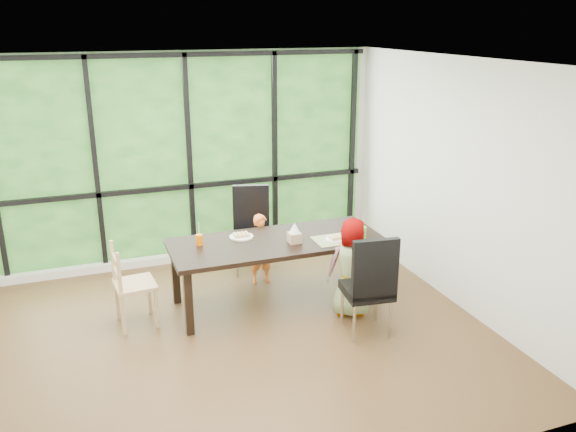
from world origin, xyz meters
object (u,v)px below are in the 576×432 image
Objects in this scene: child_toddler at (261,249)px; child_older at (354,267)px; chair_window_leather at (252,231)px; orange_cup at (199,240)px; chair_end_beech at (135,284)px; dining_table at (277,271)px; green_cup at (363,232)px; plate_near at (336,239)px; plate_far at (241,237)px; chair_interior_leather at (367,283)px; tissue_box at (295,238)px.

child_older is (0.69, -1.11, 0.11)m from child_toddler.
chair_window_leather is 1.17m from orange_cup.
chair_window_leather is at bearing 44.06° from orange_cup.
dining_table is at bearing -95.90° from chair_end_beech.
chair_window_leather is 1.79m from chair_end_beech.
plate_near is at bearing 170.57° from green_cup.
plate_far reaches higher than plate_near.
dining_table is 2.59× the size of chair_end_beech.
green_cup is at bearing -109.20° from child_older.
orange_cup is at bearing -3.04° from child_older.
plate_near is at bearing -81.20° from chair_interior_leather.
chair_window_leather is at bearing 90.27° from dining_table.
chair_end_beech is at bearing 173.20° from green_cup.
orange_cup is at bearing -146.64° from child_toddler.
child_toddler is 3.81× the size of plate_near.
plate_near is 1.72× the size of green_cup.
tissue_box is (-0.76, 0.13, -0.01)m from green_cup.
plate_near is at bearing -24.09° from plate_far.
tissue_box is at bearing -16.24° from child_older.
green_cup is at bearing -13.20° from orange_cup.
orange_cup is (-1.51, 0.68, 0.27)m from child_older.
chair_interior_leather is at bearing -59.62° from tissue_box.
dining_table is 2.16× the size of chair_interior_leather.
plate_far is 2.26× the size of orange_cup.
dining_table is 8.78× the size of plate_far.
green_cup reaches higher than plate_far.
chair_window_leather is 4.76× the size of plate_near.
child_older reaches higher than plate_near.
child_older is at bearing -52.11° from child_toddler.
chair_interior_leather reaches higher than child_toddler.
chair_window_leather is (-0.00, 0.94, 0.17)m from dining_table.
plate_far is at bearing 145.34° from tissue_box.
plate_far is (-0.33, -0.72, 0.22)m from chair_window_leather.
chair_interior_leather is at bearing -61.17° from child_toddler.
child_older reaches higher than dining_table.
child_older reaches higher than chair_interior_leather.
plate_near is (-0.02, 0.73, 0.22)m from chair_interior_leather.
chair_end_beech is 2.30m from child_older.
plate_far is at bearing -86.09° from chair_end_beech.
chair_window_leather reaches higher than plate_far.
child_older is at bearing -49.34° from chair_window_leather.
dining_table is 10.28× the size of plate_near.
chair_interior_leather is 4.07× the size of plate_far.
child_toddler is at bearing -60.03° from chair_interior_leather.
child_toddler is at bearing 27.37° from orange_cup.
child_toddler is at bearing -75.38° from chair_end_beech.
green_cup is at bearing -101.56° from chair_end_beech.
dining_table is 1.05m from green_cup.
green_cup reaches higher than child_toddler.
tissue_box is at bearing -52.50° from chair_interior_leather.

